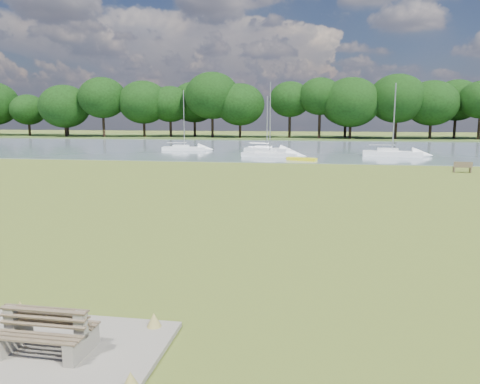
% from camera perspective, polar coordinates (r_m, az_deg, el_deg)
% --- Properties ---
extents(ground, '(220.00, 220.00, 0.00)m').
position_cam_1_polar(ground, '(22.34, -3.27, -2.06)').
color(ground, olive).
extents(river, '(220.00, 40.00, 0.10)m').
position_cam_1_polar(river, '(63.70, 5.06, 5.32)').
color(river, slate).
rests_on(river, ground).
extents(far_bank, '(220.00, 20.00, 0.40)m').
position_cam_1_polar(far_bank, '(93.59, 6.48, 6.57)').
color(far_bank, '#4C6626').
rests_on(far_bank, ground).
extents(concrete_pad, '(4.20, 3.20, 0.10)m').
position_cam_1_polar(concrete_pad, '(9.82, -22.39, -17.74)').
color(concrete_pad, gray).
rests_on(concrete_pad, ground).
extents(bench_pair, '(1.68, 1.00, 0.90)m').
position_cam_1_polar(bench_pair, '(9.65, -22.55, -15.52)').
color(bench_pair, gray).
rests_on(bench_pair, concrete_pad).
extents(riverbank_bench, '(1.39, 0.44, 0.86)m').
position_cam_1_polar(riverbank_bench, '(40.27, 25.49, 2.75)').
color(riverbank_bench, brown).
rests_on(riverbank_bench, ground).
extents(kayak, '(3.04, 1.77, 0.30)m').
position_cam_1_polar(kayak, '(46.00, 7.51, 4.00)').
color(kayak, yellow).
rests_on(kayak, river).
extents(tree_line, '(153.59, 9.66, 11.69)m').
position_cam_1_polar(tree_line, '(89.40, 10.38, 10.79)').
color(tree_line, black).
rests_on(tree_line, far_bank).
extents(sailboat_0, '(5.58, 2.60, 6.60)m').
position_cam_1_polar(sailboat_0, '(56.73, 3.23, 5.34)').
color(sailboat_0, white).
rests_on(sailboat_0, river).
extents(sailboat_1, '(5.60, 1.94, 7.43)m').
position_cam_1_polar(sailboat_1, '(59.56, -6.85, 5.45)').
color(sailboat_1, white).
rests_on(sailboat_1, river).
extents(sailboat_3, '(6.30, 2.32, 7.73)m').
position_cam_1_polar(sailboat_3, '(53.16, 18.00, 4.71)').
color(sailboat_3, white).
rests_on(sailboat_3, river).
extents(sailboat_5, '(6.12, 2.61, 7.78)m').
position_cam_1_polar(sailboat_5, '(50.04, 3.57, 4.80)').
color(sailboat_5, white).
rests_on(sailboat_5, river).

